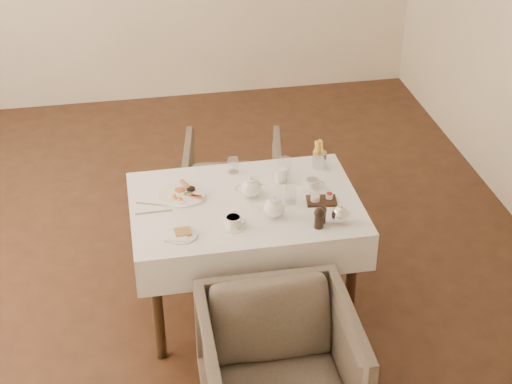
{
  "coord_description": "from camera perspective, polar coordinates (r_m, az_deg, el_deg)",
  "views": [
    {
      "loc": [
        -0.41,
        -4.17,
        3.15
      ],
      "look_at": [
        0.26,
        -0.56,
        0.82
      ],
      "focal_mm": 55.0,
      "sensor_mm": 36.0,
      "label": 1
    }
  ],
  "objects": [
    {
      "name": "teapot_front",
      "position": [
        4.22,
        1.3,
        -1.06
      ],
      "size": [
        0.19,
        0.16,
        0.13
      ],
      "primitive_type": null,
      "rotation": [
        0.0,
        0.0,
        -0.25
      ],
      "color": "white",
      "rests_on": "table"
    },
    {
      "name": "armchair_near",
      "position": [
        3.94,
        1.7,
        -12.86
      ],
      "size": [
        0.75,
        0.77,
        0.7
      ],
      "primitive_type": "imported",
      "rotation": [
        0.0,
        0.0,
        -0.01
      ],
      "color": "#4B4037",
      "rests_on": "ground"
    },
    {
      "name": "teapot_centre",
      "position": [
        4.39,
        -0.39,
        0.41
      ],
      "size": [
        0.18,
        0.14,
        0.13
      ],
      "primitive_type": null,
      "rotation": [
        0.0,
        0.0,
        0.08
      ],
      "color": "white",
      "rests_on": "table"
    },
    {
      "name": "silver_pot",
      "position": [
        4.2,
        6.13,
        -1.56
      ],
      "size": [
        0.13,
        0.12,
        0.12
      ],
      "primitive_type": null,
      "rotation": [
        0.0,
        0.0,
        0.25
      ],
      "color": "white",
      "rests_on": "table"
    },
    {
      "name": "table",
      "position": [
        4.44,
        -0.8,
        -2.0
      ],
      "size": [
        1.28,
        0.88,
        0.75
      ],
      "color": "black",
      "rests_on": "ground"
    },
    {
      "name": "glass_right",
      "position": [
        4.62,
        2.08,
        1.9
      ],
      "size": [
        0.09,
        0.09,
        0.1
      ],
      "primitive_type": "cylinder",
      "rotation": [
        0.0,
        0.0,
        0.38
      ],
      "color": "silver",
      "rests_on": "table"
    },
    {
      "name": "teacup_far",
      "position": [
        4.5,
        4.12,
        0.55
      ],
      "size": [
        0.12,
        0.12,
        0.06
      ],
      "rotation": [
        0.0,
        0.0,
        -0.26
      ],
      "color": "white",
      "rests_on": "table"
    },
    {
      "name": "armchair_far",
      "position": [
        5.4,
        -1.66,
        0.61
      ],
      "size": [
        0.76,
        0.77,
        0.61
      ],
      "primitive_type": "imported",
      "rotation": [
        0.0,
        0.0,
        2.97
      ],
      "color": "#4B4037",
      "rests_on": "ground"
    },
    {
      "name": "pepper_mill_right",
      "position": [
        4.2,
        4.82,
        -1.59
      ],
      "size": [
        0.07,
        0.07,
        0.11
      ],
      "primitive_type": null,
      "rotation": [
        0.0,
        0.0,
        -0.4
      ],
      "color": "black",
      "rests_on": "table"
    },
    {
      "name": "fries_cup",
      "position": [
        4.68,
        4.64,
        2.66
      ],
      "size": [
        0.09,
        0.09,
        0.18
      ],
      "rotation": [
        0.0,
        0.0,
        0.39
      ],
      "color": "silver",
      "rests_on": "table"
    },
    {
      "name": "breakfast_plate",
      "position": [
        4.45,
        -5.36,
        -0.13
      ],
      "size": [
        0.27,
        0.27,
        0.03
      ],
      "rotation": [
        0.0,
        0.0,
        -0.03
      ],
      "color": "white",
      "rests_on": "table"
    },
    {
      "name": "cutlery_fork",
      "position": [
        4.39,
        -7.51,
        -0.92
      ],
      "size": [
        0.19,
        0.08,
        0.0
      ],
      "primitive_type": "cube",
      "rotation": [
        0.0,
        0.0,
        1.2
      ],
      "color": "silver",
      "rests_on": "table"
    },
    {
      "name": "pepper_mill_left",
      "position": [
        4.15,
        4.62,
        -1.88
      ],
      "size": [
        0.06,
        0.06,
        0.12
      ],
      "primitive_type": null,
      "rotation": [
        0.0,
        0.0,
        -0.05
      ],
      "color": "black",
      "rests_on": "table"
    },
    {
      "name": "creamer",
      "position": [
        4.55,
        1.83,
        1.27
      ],
      "size": [
        0.08,
        0.08,
        0.08
      ],
      "primitive_type": "cylinder",
      "rotation": [
        0.0,
        0.0,
        -0.18
      ],
      "color": "white",
      "rests_on": "table"
    },
    {
      "name": "glass_left",
      "position": [
        4.64,
        -1.67,
        1.95
      ],
      "size": [
        0.08,
        0.08,
        0.09
      ],
      "primitive_type": "cylinder",
      "rotation": [
        0.0,
        0.0,
        -0.2
      ],
      "color": "silver",
      "rests_on": "table"
    },
    {
      "name": "side_plate",
      "position": [
        4.12,
        -5.54,
        -3.13
      ],
      "size": [
        0.18,
        0.17,
        0.02
      ],
      "rotation": [
        0.0,
        0.0,
        -0.11
      ],
      "color": "white",
      "rests_on": "table"
    },
    {
      "name": "teacup_near",
      "position": [
        4.16,
        -1.67,
        -2.22
      ],
      "size": [
        0.13,
        0.13,
        0.06
      ],
      "rotation": [
        0.0,
        0.0,
        -0.3
      ],
      "color": "white",
      "rests_on": "table"
    },
    {
      "name": "cutlery_knife",
      "position": [
        4.32,
        -7.44,
        -1.48
      ],
      "size": [
        0.21,
        0.02,
        0.0
      ],
      "primitive_type": "cube",
      "rotation": [
        0.0,
        0.0,
        1.59
      ],
      "color": "silver",
      "rests_on": "table"
    },
    {
      "name": "glass_mid",
      "position": [
        4.36,
        2.52,
        -0.2
      ],
      "size": [
        0.08,
        0.08,
        0.1
      ],
      "primitive_type": "cylinder",
      "rotation": [
        0.0,
        0.0,
        0.09
      ],
      "color": "silver",
      "rests_on": "table"
    },
    {
      "name": "condiment_board",
      "position": [
        4.39,
        4.77,
        -0.56
      ],
      "size": [
        0.18,
        0.13,
        0.04
      ],
      "rotation": [
        0.0,
        0.0,
        -0.14
      ],
      "color": "black",
      "rests_on": "table"
    }
  ]
}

